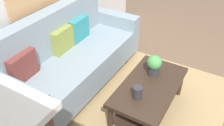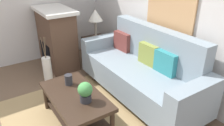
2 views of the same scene
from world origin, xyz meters
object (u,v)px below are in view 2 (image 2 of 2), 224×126
Objects in this scene: potted_plant_tabletop at (85,92)px; floor_vase at (48,71)px; throw_pillow_teal at (166,63)px; side_table at (97,51)px; throw_pillow_maroon at (123,41)px; framed_painting at (170,3)px; couch at (142,71)px; table_lamp at (95,16)px; throw_pillow_olive at (149,54)px; fireplace at (57,38)px; tabletop_vase at (69,80)px; coffee_table at (76,102)px.

potted_plant_tabletop is 1.43m from floor_vase.
side_table is (-1.76, -0.13, -0.40)m from throw_pillow_teal.
throw_pillow_maroon is 1.06m from framed_painting.
side_table is (-0.72, -0.13, -0.40)m from throw_pillow_maroon.
floor_vase is at bearing -77.03° from side_table.
couch reaches higher than potted_plant_tabletop.
table_lamp is at bearing 0.00° from side_table.
fireplace reaches higher than throw_pillow_olive.
potted_plant_tabletop is 0.47× the size of side_table.
table_lamp is (-1.41, -0.01, 0.56)m from couch.
potted_plant_tabletop is at bearing -33.26° from side_table.
throw_pillow_teal is at bearing 19.98° from couch.
floor_vase is 0.55× the size of framed_painting.
potted_plant_tabletop is 2.03m from fireplace.
side_table is 0.48× the size of fireplace.
couch is 3.96× the size of side_table.
potted_plant_tabletop reaches higher than floor_vase.
framed_painting reaches higher than throw_pillow_teal.
floor_vase is (0.26, -1.12, -0.75)m from table_lamp.
fireplace reaches higher than tabletop_vase.
table_lamp reaches higher than couch.
throw_pillow_olive is 1.37× the size of potted_plant_tabletop.
throw_pillow_olive is 0.63× the size of table_lamp.
tabletop_vase is 1.82m from framed_painting.
throw_pillow_olive is at bearing 100.97° from potted_plant_tabletop.
potted_plant_tabletop is (0.21, 0.05, 0.26)m from coffee_table.
framed_painting is (-0.35, 0.34, 0.73)m from throw_pillow_teal.
throw_pillow_olive reaches higher than tabletop_vase.
throw_pillow_teal is 1.81m from side_table.
coffee_table is 2.21× the size of floor_vase.
fireplace is at bearing -155.08° from throw_pillow_olive.
fireplace is (-1.76, -0.82, -0.09)m from throw_pillow_olive.
tabletop_vase is 0.49m from potted_plant_tabletop.
throw_pillow_olive is 1.24m from potted_plant_tabletop.
throw_pillow_maroon reaches higher than floor_vase.
tabletop_vase is 1.57m from fireplace.
fireplace is at bearing -142.58° from throw_pillow_maroon.
fireplace reaches higher than table_lamp.
tabletop_vase is (-0.60, -1.22, -0.18)m from throw_pillow_teal.
couch is at bearing 0.27° from table_lamp.
framed_painting reaches higher than potted_plant_tabletop.
fireplace is at bearing 168.86° from potted_plant_tabletop.
throw_pillow_teal is 1.22m from potted_plant_tabletop.
table_lamp reaches higher than throw_pillow_olive.
coffee_table is at bearing -38.17° from side_table.
floor_vase is at bearing -135.78° from couch.
throw_pillow_olive is 1.45m from table_lamp.
couch reaches higher than throw_pillow_maroon.
throw_pillow_teal reaches higher than side_table.
throw_pillow_maroon is at bearing 127.41° from potted_plant_tabletop.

